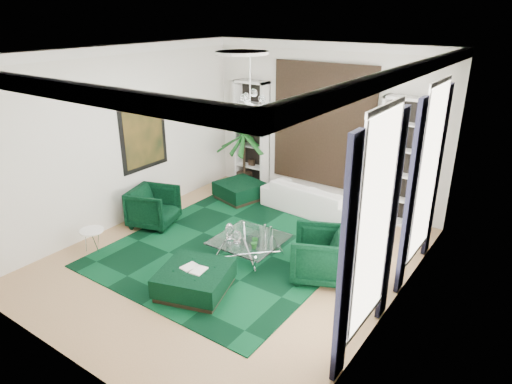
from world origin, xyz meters
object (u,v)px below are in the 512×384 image
Objects in this scene: armchair_right at (320,255)px; palm at (244,144)px; sofa at (313,198)px; coffee_table at (249,249)px; ottoman_front at (195,280)px; armchair_left at (154,207)px; side_table at (93,241)px; ottoman_side at (240,191)px.

armchair_right is 0.42× the size of palm.
sofa is 1.98× the size of coffee_table.
armchair_right reaches higher than coffee_table.
ottoman_front is (-1.50, -1.60, -0.23)m from armchair_right.
coffee_table is 3.95m from palm.
armchair_left is 3.14m from palm.
armchair_right is 0.82× the size of coffee_table.
ottoman_front is (-0.10, -1.43, 0.01)m from coffee_table.
armchair_right is 2.21m from ottoman_front.
side_table is (-2.66, -4.12, -0.13)m from sofa.
armchair_right is at bearing -105.56° from armchair_left.
ottoman_side is 3.85m from side_table.
side_table is at bearing -101.78° from ottoman_side.
armchair_right reaches higher than ottoman_side.
armchair_left is 2.04× the size of side_table.
coffee_table is 1.43m from ottoman_front.
armchair_right is 1.44m from coffee_table.
ottoman_side is at bearing -34.72° from armchair_left.
coffee_table is (-1.41, -0.17, -0.24)m from armchair_right.
armchair_left is at bearing -111.42° from armchair_right.
armchair_left reaches higher than ottoman_front.
armchair_left is 2.36m from ottoman_side.
ottoman_side is (-1.90, 2.25, 0.01)m from coffee_table.
armchair_right is at bearing -37.35° from palm.
coffee_table is 1.10× the size of ottoman_front.
armchair_left is 0.77× the size of coffee_table.
coffee_table is (0.03, -2.60, -0.14)m from sofa.
palm is at bearing 116.69° from ottoman_front.
ottoman_side is 0.91× the size of ottoman_front.
sofa is 2.41× the size of ottoman_side.
palm reaches higher than ottoman_side.
sofa reaches higher than ottoman_front.
palm is at bearing -151.30° from armchair_right.
ottoman_side is (-3.31, 2.07, -0.23)m from armchair_right.
ottoman_side is 1.31m from palm.
coffee_table is (2.58, 0.00, -0.22)m from armchair_left.
ottoman_front is 5.09m from palm.
armchair_right is 3.91m from ottoman_side.
palm reaches higher than armchair_right.
armchair_right is 0.90× the size of ottoman_front.
palm reaches higher than sofa.
palm is at bearing 127.66° from coffee_table.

